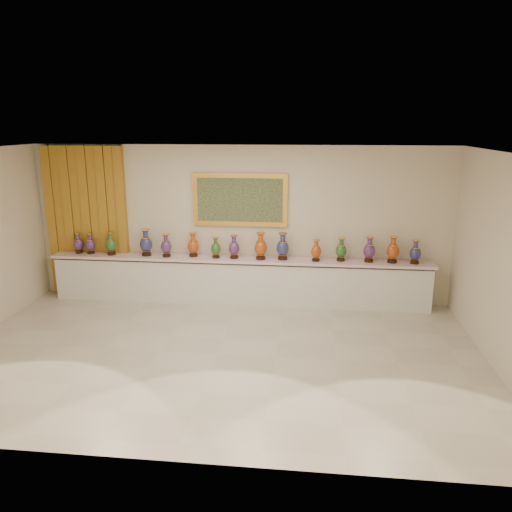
{
  "coord_description": "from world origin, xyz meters",
  "views": [
    {
      "loc": [
        1.35,
        -6.81,
        3.39
      ],
      "look_at": [
        0.4,
        1.7,
        1.1
      ],
      "focal_mm": 35.0,
      "sensor_mm": 36.0,
      "label": 1
    }
  ],
  "objects_px": {
    "vase_1": "(90,245)",
    "vase_2": "(111,245)",
    "vase_0": "(78,244)",
    "counter": "(239,281)"
  },
  "relations": [
    {
      "from": "vase_1",
      "to": "vase_2",
      "type": "bearing_deg",
      "value": -4.62
    },
    {
      "from": "vase_0",
      "to": "vase_1",
      "type": "distance_m",
      "value": 0.25
    },
    {
      "from": "vase_0",
      "to": "vase_2",
      "type": "relative_size",
      "value": 0.9
    },
    {
      "from": "vase_0",
      "to": "vase_2",
      "type": "height_order",
      "value": "vase_2"
    },
    {
      "from": "vase_1",
      "to": "vase_2",
      "type": "relative_size",
      "value": 0.9
    },
    {
      "from": "counter",
      "to": "vase_1",
      "type": "relative_size",
      "value": 18.04
    },
    {
      "from": "counter",
      "to": "vase_0",
      "type": "distance_m",
      "value": 3.25
    },
    {
      "from": "vase_0",
      "to": "vase_1",
      "type": "xyz_separation_m",
      "value": [
        0.25,
        -0.01,
        0.0
      ]
    },
    {
      "from": "vase_2",
      "to": "vase_0",
      "type": "bearing_deg",
      "value": 176.19
    },
    {
      "from": "counter",
      "to": "vase_0",
      "type": "height_order",
      "value": "vase_0"
    }
  ]
}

